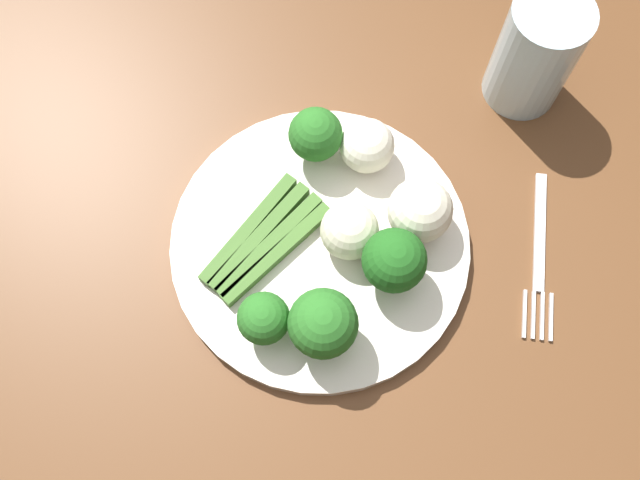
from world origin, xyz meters
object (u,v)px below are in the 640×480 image
(dining_table, at_px, (284,289))
(broccoli_back, at_px, (264,319))
(broccoli_outer_edge, at_px, (312,134))
(fork, at_px, (539,257))
(cauliflower_front_left, at_px, (367,146))
(water_glass, at_px, (536,54))
(broccoli_left, at_px, (394,261))
(cauliflower_edge, at_px, (350,231))
(cauliflower_near_fork, at_px, (420,210))
(broccoli_right, at_px, (323,324))
(plate, at_px, (320,245))
(asparagus_bundle, at_px, (264,242))

(dining_table, relative_size, broccoli_back, 24.29)
(broccoli_outer_edge, xyz_separation_m, fork, (-0.23, 0.03, -0.05))
(cauliflower_front_left, distance_m, water_glass, 0.18)
(dining_table, bearing_deg, broccoli_outer_edge, -88.20)
(broccoli_outer_edge, bearing_deg, broccoli_left, 137.88)
(cauliflower_edge, distance_m, water_glass, 0.25)
(broccoli_back, relative_size, cauliflower_near_fork, 0.94)
(broccoli_left, height_order, water_glass, water_glass)
(cauliflower_edge, relative_size, fork, 0.32)
(cauliflower_front_left, bearing_deg, cauliflower_edge, 96.56)
(fork, bearing_deg, broccoli_right, -61.87)
(broccoli_right, xyz_separation_m, cauliflower_near_fork, (-0.05, -0.13, -0.01))
(cauliflower_near_fork, height_order, fork, cauliflower_near_fork)
(broccoli_right, relative_size, water_glass, 0.60)
(cauliflower_front_left, xyz_separation_m, fork, (-0.18, 0.04, -0.04))
(cauliflower_near_fork, xyz_separation_m, water_glass, (-0.06, -0.18, 0.02))
(broccoli_outer_edge, bearing_deg, broccoli_back, 95.18)
(dining_table, xyz_separation_m, cauliflower_near_fork, (-0.11, -0.07, 0.14))
(broccoli_outer_edge, xyz_separation_m, cauliflower_front_left, (-0.05, -0.01, -0.01))
(plate, xyz_separation_m, fork, (-0.20, -0.05, -0.01))
(plate, relative_size, broccoli_left, 3.99)
(plate, bearing_deg, cauliflower_edge, -159.33)
(broccoli_right, bearing_deg, asparagus_bundle, -39.70)
(cauliflower_front_left, height_order, fork, cauliflower_front_left)
(cauliflower_front_left, distance_m, cauliflower_near_fork, 0.08)
(broccoli_outer_edge, relative_size, cauliflower_front_left, 1.20)
(broccoli_right, height_order, cauliflower_front_left, broccoli_right)
(broccoli_back, bearing_deg, fork, -146.27)
(broccoli_left, relative_size, broccoli_back, 1.25)
(broccoli_outer_edge, distance_m, broccoli_back, 0.18)
(dining_table, height_order, broccoli_back, broccoli_back)
(plate, relative_size, fork, 1.68)
(broccoli_left, bearing_deg, dining_table, 8.32)
(fork, bearing_deg, broccoli_left, -74.07)
(broccoli_back, bearing_deg, cauliflower_edge, -113.96)
(water_glass, bearing_deg, broccoli_outer_edge, 38.93)
(cauliflower_near_fork, relative_size, fork, 0.36)
(cauliflower_edge, bearing_deg, plate, 20.67)
(plate, distance_m, asparagus_bundle, 0.05)
(dining_table, distance_m, broccoli_outer_edge, 0.19)
(broccoli_outer_edge, height_order, water_glass, water_glass)
(water_glass, bearing_deg, broccoli_right, 70.43)
(broccoli_left, bearing_deg, broccoli_right, 60.50)
(asparagus_bundle, relative_size, water_glass, 1.13)
(plate, distance_m, broccoli_outer_edge, 0.10)
(dining_table, relative_size, water_glass, 11.16)
(broccoli_left, height_order, cauliflower_front_left, broccoli_left)
(broccoli_right, relative_size, cauliflower_near_fork, 1.23)
(asparagus_bundle, height_order, water_glass, water_glass)
(cauliflower_front_left, bearing_deg, fork, 167.49)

